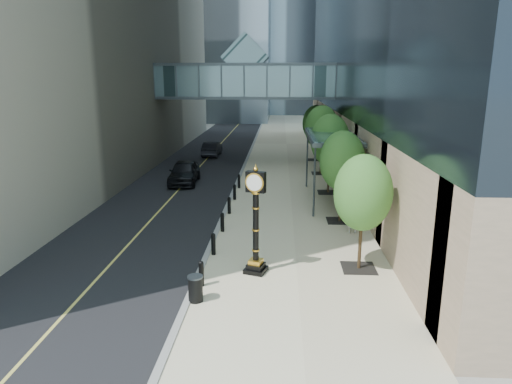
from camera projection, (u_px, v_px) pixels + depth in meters
ground at (271, 301)px, 16.42m from camera, size 320.00×320.00×0.00m
road at (221, 144)px, 55.51m from camera, size 8.00×180.00×0.02m
sidewalk at (287, 144)px, 55.09m from camera, size 8.00×180.00×0.06m
curb at (254, 144)px, 55.30m from camera, size 0.25×180.00×0.07m
skywalk at (246, 79)px, 41.81m from camera, size 17.00×4.20×5.80m
entrance_canopy at (332, 137)px, 28.77m from camera, size 3.00×8.00×4.38m
bollard_row at (226, 214)px, 25.15m from camera, size 0.20×16.20×0.90m
street_trees at (328, 140)px, 31.79m from camera, size 2.73×28.45×5.61m
street_clock at (256, 228)px, 18.29m from camera, size 1.04×1.04×4.40m
trash_bin at (196, 289)px, 16.22m from camera, size 0.63×0.63×0.90m
pedestrian at (353, 216)px, 23.26m from camera, size 0.73×0.57×1.78m
car_near at (184, 172)px, 34.51m from camera, size 2.32×5.16×1.72m
car_far at (212, 149)px, 46.72m from camera, size 1.61×4.42×1.45m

